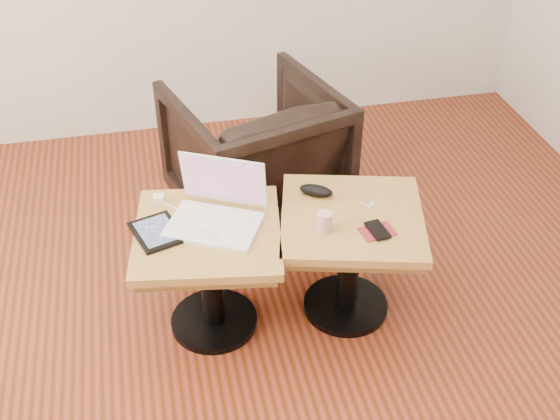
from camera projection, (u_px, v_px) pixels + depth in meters
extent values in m
cube|color=#54240D|center=(233.00, 399.00, 2.80)|extent=(4.50, 4.50, 0.01)
cylinder|color=black|center=(214.00, 320.00, 3.13)|extent=(0.38, 0.38, 0.03)
cylinder|color=black|center=(211.00, 279.00, 2.98)|extent=(0.10, 0.10, 0.46)
cube|color=olive|center=(208.00, 241.00, 2.86)|extent=(0.62, 0.62, 0.04)
cube|color=brown|center=(208.00, 233.00, 2.84)|extent=(0.67, 0.67, 0.04)
cylinder|color=black|center=(345.00, 305.00, 3.21)|extent=(0.38, 0.38, 0.03)
cylinder|color=black|center=(349.00, 264.00, 3.06)|extent=(0.10, 0.10, 0.46)
cube|color=olive|center=(351.00, 226.00, 2.94)|extent=(0.66, 0.66, 0.04)
cube|color=brown|center=(352.00, 218.00, 2.91)|extent=(0.72, 0.72, 0.04)
cube|color=white|center=(214.00, 226.00, 2.83)|extent=(0.44, 0.39, 0.02)
cube|color=silver|center=(217.00, 218.00, 2.85)|extent=(0.32, 0.24, 0.00)
cube|color=silver|center=(207.00, 234.00, 2.77)|extent=(0.12, 0.10, 0.00)
cube|color=white|center=(224.00, 180.00, 2.86)|extent=(0.34, 0.21, 0.24)
cube|color=maroon|center=(224.00, 180.00, 2.86)|extent=(0.30, 0.18, 0.20)
cube|color=black|center=(157.00, 232.00, 2.80)|extent=(0.23, 0.26, 0.01)
cube|color=#191E38|center=(157.00, 230.00, 2.79)|extent=(0.19, 0.22, 0.00)
cube|color=white|center=(159.00, 198.00, 2.98)|extent=(0.05, 0.05, 0.03)
ellipsoid|color=black|center=(316.00, 191.00, 3.00)|extent=(0.16, 0.13, 0.05)
cylinder|color=#C84A6D|center=(324.00, 222.00, 2.80)|extent=(0.08, 0.08, 0.08)
sphere|color=white|center=(368.00, 206.00, 2.94)|extent=(0.02, 0.02, 0.02)
sphere|color=white|center=(372.00, 203.00, 2.96)|extent=(0.02, 0.02, 0.02)
sphere|color=white|center=(363.00, 204.00, 2.95)|extent=(0.02, 0.02, 0.02)
cylinder|color=white|center=(368.00, 207.00, 2.94)|extent=(0.08, 0.05, 0.00)
cube|color=maroon|center=(377.00, 232.00, 2.81)|extent=(0.15, 0.11, 0.01)
cube|color=black|center=(377.00, 230.00, 2.80)|extent=(0.08, 0.13, 0.01)
imported|color=black|center=(255.00, 153.00, 3.62)|extent=(0.97, 0.98, 0.72)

